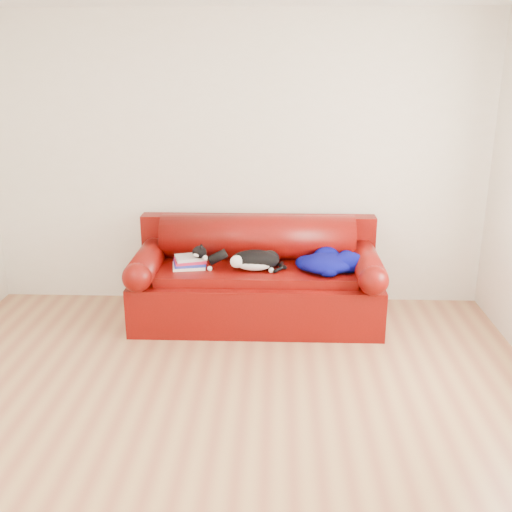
# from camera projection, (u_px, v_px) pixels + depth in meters

# --- Properties ---
(ground) EXTENTS (4.50, 4.50, 0.00)m
(ground) POSITION_uv_depth(u_px,v_px,m) (218.00, 414.00, 3.86)
(ground) COLOR brown
(ground) RESTS_ON ground
(room_shell) EXTENTS (4.52, 4.02, 2.61)m
(room_shell) POSITION_uv_depth(u_px,v_px,m) (235.00, 155.00, 3.36)
(room_shell) COLOR beige
(room_shell) RESTS_ON ground
(sofa_base) EXTENTS (2.10, 0.90, 0.50)m
(sofa_base) POSITION_uv_depth(u_px,v_px,m) (257.00, 294.00, 5.20)
(sofa_base) COLOR #380602
(sofa_base) RESTS_ON ground
(sofa_back) EXTENTS (2.10, 1.01, 0.88)m
(sofa_back) POSITION_uv_depth(u_px,v_px,m) (258.00, 252.00, 5.34)
(sofa_back) COLOR #380602
(sofa_back) RESTS_ON ground
(book_stack) EXTENTS (0.30, 0.26, 0.10)m
(book_stack) POSITION_uv_depth(u_px,v_px,m) (190.00, 262.00, 5.06)
(book_stack) COLOR silver
(book_stack) RESTS_ON sofa_base
(cat) EXTENTS (0.60, 0.31, 0.21)m
(cat) POSITION_uv_depth(u_px,v_px,m) (255.00, 261.00, 4.99)
(cat) COLOR black
(cat) RESTS_ON sofa_base
(blanket) EXTENTS (0.65, 0.53, 0.17)m
(blanket) POSITION_uv_depth(u_px,v_px,m) (329.00, 262.00, 4.99)
(blanket) COLOR #02034B
(blanket) RESTS_ON sofa_base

